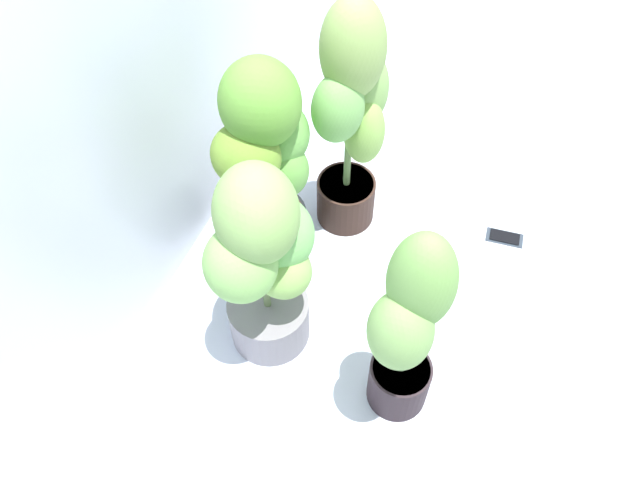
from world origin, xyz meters
The scene contains 7 objects.
ground_plane centered at (0.00, 0.00, 0.00)m, with size 8.00×8.00×0.00m, color silver.
mylar_back_wall centered at (0.00, 0.86, 1.00)m, with size 3.20×0.01×2.00m, color silver.
potted_plant_back_right centered at (0.32, 0.34, 0.55)m, with size 0.39×0.31×0.99m.
potted_plant_front_left centered at (-0.37, -0.07, 0.47)m, with size 0.32×0.27×0.86m.
potted_plant_back_center centered at (0.06, 0.55, 0.50)m, with size 0.42×0.33×0.89m.
potted_plant_back_left centered at (-0.28, 0.40, 0.46)m, with size 0.44×0.36×0.82m.
cell_phone centered at (0.44, -0.28, 0.00)m, with size 0.08×0.15×0.01m.
Camera 1 is at (-1.26, -0.17, 2.04)m, focal length 36.20 mm.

